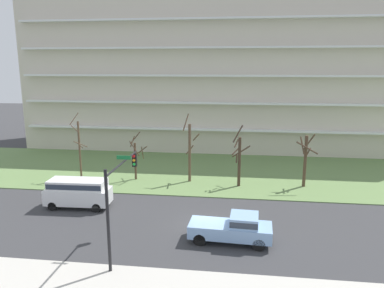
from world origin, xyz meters
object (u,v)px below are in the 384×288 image
tree_far_right (305,158)px  tree_left (136,157)px  pickup_blue_near_left (234,228)px  traffic_signal_mast (119,190)px  van_white_center_left (78,191)px  tree_far_left (79,148)px  tree_right (239,159)px  tree_center (190,151)px

tree_far_right → tree_left: bearing=179.0°
pickup_blue_near_left → traffic_signal_mast: size_ratio=0.91×
tree_left → van_white_center_left: (-2.72, -7.77, -0.98)m
van_white_center_left → traffic_signal_mast: (5.92, -7.06, 2.79)m
tree_far_left → pickup_blue_near_left: bearing=-37.4°
tree_far_left → van_white_center_left: size_ratio=1.28×
pickup_blue_near_left → van_white_center_left: 13.51m
tree_left → traffic_signal_mast: size_ratio=0.81×
traffic_signal_mast → tree_far_left: bearing=121.7°
tree_right → traffic_signal_mast: (-7.09, -14.06, 1.45)m
tree_center → traffic_signal_mast: (-2.26, -14.87, 1.01)m
tree_far_left → pickup_blue_near_left: tree_far_left is taller
tree_left → tree_far_right: (16.49, -0.30, 0.47)m
tree_far_right → pickup_blue_near_left: 13.75m
tree_left → tree_center: (5.45, 0.03, 0.80)m
tree_far_left → tree_left: (5.88, 0.17, -0.86)m
tree_left → tree_right: tree_right is taller
pickup_blue_near_left → van_white_center_left: van_white_center_left is taller
tree_right → van_white_center_left: tree_right is taller
tree_right → tree_far_right: (6.20, 0.48, 0.10)m
tree_far_left → tree_center: (11.33, 0.19, -0.05)m
tree_left → tree_center: size_ratio=0.72×
tree_far_left → traffic_signal_mast: bearing=-58.3°
tree_far_left → tree_far_right: bearing=-0.3°
tree_left → pickup_blue_near_left: size_ratio=0.89×
tree_far_left → tree_left: bearing=1.6°
traffic_signal_mast → van_white_center_left: bearing=130.0°
tree_right → tree_far_right: tree_right is taller
pickup_blue_near_left → tree_left: bearing=132.4°
tree_far_right → traffic_signal_mast: 19.75m
tree_far_right → tree_center: bearing=178.3°
tree_right → traffic_signal_mast: bearing=-116.8°
tree_far_left → traffic_signal_mast: (9.07, -14.67, 0.96)m
tree_far_left → tree_far_right: size_ratio=1.30×
tree_left → tree_right: (10.29, -0.78, 0.37)m
tree_left → van_white_center_left: bearing=-109.3°
tree_center → traffic_signal_mast: tree_center is taller
tree_left → tree_far_right: 16.50m
tree_far_left → tree_center: 11.33m
tree_right → tree_far_left: bearing=177.8°
van_white_center_left → traffic_signal_mast: size_ratio=0.87×
traffic_signal_mast → tree_center: bearing=81.4°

